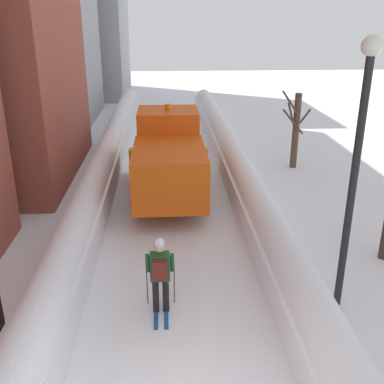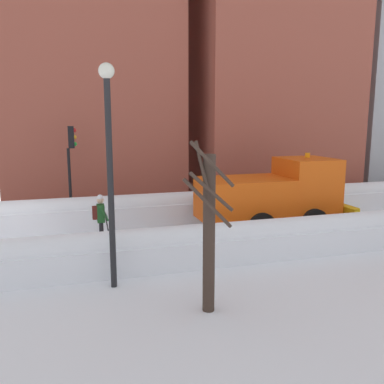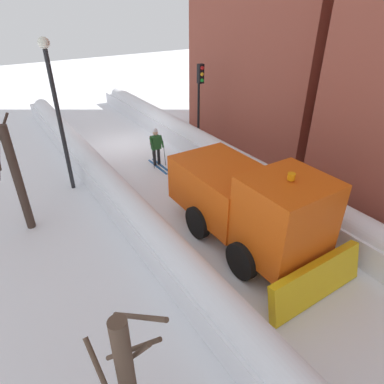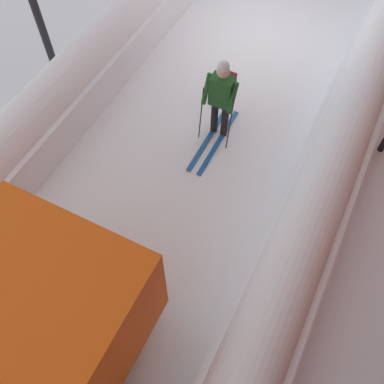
{
  "view_description": "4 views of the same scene",
  "coord_description": "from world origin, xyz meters",
  "px_view_note": "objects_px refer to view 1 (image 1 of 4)",
  "views": [
    {
      "loc": [
        -0.17,
        -5.21,
        6.09
      ],
      "look_at": [
        0.57,
        7.06,
        1.3
      ],
      "focal_mm": 42.35,
      "sensor_mm": 36.0,
      "label": 1
    },
    {
      "loc": [
        14.05,
        2.33,
        4.42
      ],
      "look_at": [
        -0.9,
        6.75,
        1.62
      ],
      "focal_mm": 37.9,
      "sensor_mm": 36.0,
      "label": 2
    },
    {
      "loc": [
        6.08,
        16.18,
        6.94
      ],
      "look_at": [
        0.68,
        7.83,
        1.1
      ],
      "focal_mm": 31.29,
      "sensor_mm": 36.0,
      "label": 3
    },
    {
      "loc": [
        -2.44,
        8.56,
        6.74
      ],
      "look_at": [
        -0.81,
        5.32,
        1.05
      ],
      "focal_mm": 40.48,
      "sensor_mm": 36.0,
      "label": 4
    }
  ],
  "objects_px": {
    "street_lamp": "(358,150)",
    "bare_tree_mid": "(296,129)",
    "plow_truck": "(169,158)",
    "skier": "(160,272)"
  },
  "relations": [
    {
      "from": "street_lamp",
      "to": "bare_tree_mid",
      "type": "bearing_deg",
      "value": 80.48
    },
    {
      "from": "plow_truck",
      "to": "skier",
      "type": "xyz_separation_m",
      "value": [
        -0.28,
        -6.73,
        -0.48
      ]
    },
    {
      "from": "street_lamp",
      "to": "plow_truck",
      "type": "bearing_deg",
      "value": 118.95
    },
    {
      "from": "skier",
      "to": "bare_tree_mid",
      "type": "relative_size",
      "value": 0.56
    },
    {
      "from": "street_lamp",
      "to": "bare_tree_mid",
      "type": "distance_m",
      "value": 10.21
    },
    {
      "from": "bare_tree_mid",
      "to": "skier",
      "type": "bearing_deg",
      "value": -119.58
    },
    {
      "from": "plow_truck",
      "to": "street_lamp",
      "type": "bearing_deg",
      "value": -61.05
    },
    {
      "from": "street_lamp",
      "to": "bare_tree_mid",
      "type": "height_order",
      "value": "street_lamp"
    },
    {
      "from": "plow_truck",
      "to": "street_lamp",
      "type": "distance_m",
      "value": 7.93
    },
    {
      "from": "bare_tree_mid",
      "to": "street_lamp",
      "type": "bearing_deg",
      "value": -99.52
    }
  ]
}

